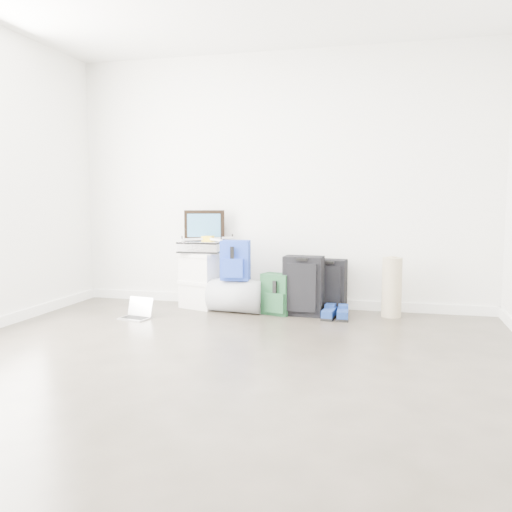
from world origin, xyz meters
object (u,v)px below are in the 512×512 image
(carry_on, at_px, (329,286))
(laptop, at_px, (137,313))
(boxes_stack, at_px, (202,280))
(large_suitcase, at_px, (303,286))
(duffel_bag, at_px, (236,296))
(briefcase, at_px, (201,247))

(carry_on, bearing_deg, laptop, -152.28)
(boxes_stack, relative_size, large_suitcase, 0.99)
(duffel_bag, bearing_deg, laptop, -142.46)
(duffel_bag, bearing_deg, briefcase, 167.39)
(boxes_stack, height_order, carry_on, boxes_stack)
(large_suitcase, bearing_deg, carry_on, 46.40)
(boxes_stack, relative_size, duffel_bag, 1.08)
(briefcase, distance_m, carry_on, 1.40)
(duffel_bag, height_order, laptop, duffel_bag)
(briefcase, height_order, large_suitcase, briefcase)
(large_suitcase, xyz_separation_m, carry_on, (0.23, 0.22, -0.02))
(briefcase, height_order, duffel_bag, briefcase)
(laptop, bearing_deg, duffel_bag, 42.28)
(boxes_stack, xyz_separation_m, duffel_bag, (0.42, -0.15, -0.13))
(briefcase, distance_m, laptop, 1.00)
(large_suitcase, distance_m, carry_on, 0.32)
(briefcase, xyz_separation_m, carry_on, (1.35, 0.08, -0.38))
(laptop, bearing_deg, briefcase, 68.09)
(duffel_bag, height_order, carry_on, carry_on)
(boxes_stack, distance_m, large_suitcase, 1.13)
(boxes_stack, height_order, large_suitcase, large_suitcase)
(boxes_stack, distance_m, briefcase, 0.36)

